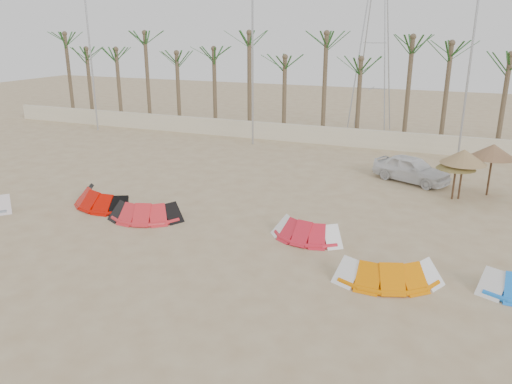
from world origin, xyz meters
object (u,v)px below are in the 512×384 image
at_px(kite_orange, 390,268).
at_px(parasol_mid, 457,162).
at_px(kite_red_left, 105,197).
at_px(parasol_left, 464,157).
at_px(kite_red_mid, 149,210).
at_px(kite_red_right, 308,228).
at_px(parasol_right, 493,151).
at_px(car, 411,169).

xyz_separation_m(kite_orange, parasol_mid, (1.68, 9.70, 1.48)).
distance_m(kite_red_left, parasol_mid, 17.04).
distance_m(kite_red_left, parasol_left, 17.40).
height_order(kite_red_mid, kite_orange, same).
distance_m(kite_red_left, kite_orange, 13.90).
distance_m(kite_red_right, parasol_left, 9.49).
bearing_deg(parasol_right, kite_orange, -106.62).
xyz_separation_m(parasol_left, car, (-2.53, 2.16, -1.44)).
bearing_deg(kite_red_mid, parasol_right, 33.49).
bearing_deg(kite_red_right, parasol_mid, 54.49).
distance_m(kite_red_left, kite_red_right, 10.12).
relative_size(parasol_right, car, 0.63).
bearing_deg(kite_red_left, parasol_mid, 25.19).
height_order(kite_red_left, kite_orange, same).
relative_size(kite_red_right, kite_orange, 0.82).
height_order(kite_red_left, parasol_left, parasol_left).
bearing_deg(kite_red_mid, kite_red_right, 4.75).
xyz_separation_m(kite_orange, car, (-0.56, 12.02, 0.30)).
bearing_deg(kite_orange, kite_red_mid, 170.68).
distance_m(parasol_mid, parasol_right, 2.13).
relative_size(kite_red_left, parasol_left, 1.55).
height_order(parasol_mid, parasol_right, parasol_right).
xyz_separation_m(kite_red_mid, kite_red_right, (7.16, 0.59, -0.00)).
xyz_separation_m(kite_orange, parasol_left, (1.97, 9.86, 1.74)).
bearing_deg(parasol_left, car, 139.49).
bearing_deg(kite_orange, kite_red_left, 169.76).
distance_m(kite_red_left, parasol_right, 19.10).
xyz_separation_m(kite_red_left, parasol_right, (16.97, 8.56, 1.87)).
height_order(kite_red_right, parasol_right, parasol_right).
xyz_separation_m(kite_red_mid, parasol_left, (12.69, 8.10, 1.74)).
height_order(kite_red_right, parasol_left, parasol_left).
height_order(kite_red_right, car, car).
bearing_deg(kite_red_mid, kite_red_left, 166.48).
bearing_deg(parasol_left, parasol_right, 41.56).
bearing_deg(parasol_right, kite_red_right, -128.30).
distance_m(kite_orange, parasol_mid, 9.95).
bearing_deg(parasol_right, parasol_mid, -140.45).
xyz_separation_m(kite_red_mid, kite_orange, (10.72, -1.76, 0.00)).
height_order(parasol_left, parasol_right, parasol_right).
distance_m(kite_red_right, parasol_mid, 9.14).
bearing_deg(kite_red_right, kite_red_mid, -175.25).
bearing_deg(parasol_left, kite_red_right, -126.39).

